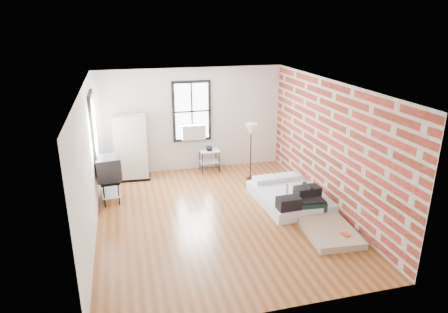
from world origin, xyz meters
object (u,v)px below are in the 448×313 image
object	(u,v)px
mattress_bare	(321,220)
wardrobe	(131,148)
tv_stand	(109,170)
mattress_main	(290,196)
floor_lamp	(251,132)
side_table	(209,154)

from	to	relation	value
mattress_bare	wardrobe	distance (m)	5.10
mattress_bare	tv_stand	size ratio (longest dim) A/B	1.71
mattress_main	tv_stand	bearing A→B (deg)	160.78
floor_lamp	tv_stand	size ratio (longest dim) A/B	1.41
mattress_bare	floor_lamp	distance (m)	3.03
wardrobe	side_table	world-z (taller)	wardrobe
side_table	mattress_main	bearing A→B (deg)	-61.49
side_table	tv_stand	world-z (taller)	tv_stand
mattress_main	side_table	distance (m)	2.81
side_table	wardrobe	bearing A→B (deg)	-178.07
side_table	tv_stand	bearing A→B (deg)	-153.84
floor_lamp	side_table	bearing A→B (deg)	135.79
wardrobe	floor_lamp	bearing A→B (deg)	-11.84
mattress_main	side_table	size ratio (longest dim) A/B	2.80
mattress_main	floor_lamp	size ratio (longest dim) A/B	1.30
wardrobe	floor_lamp	xyz separation A→B (m)	(2.97, -0.81, 0.43)
side_table	tv_stand	size ratio (longest dim) A/B	0.65
mattress_main	wardrobe	distance (m)	4.21
mattress_bare	wardrobe	size ratio (longest dim) A/B	1.07
mattress_bare	tv_stand	xyz separation A→B (m)	(-4.15, 2.31, 0.65)
mattress_main	side_table	xyz separation A→B (m)	(-1.33, 2.45, 0.31)
wardrobe	floor_lamp	world-z (taller)	wardrobe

